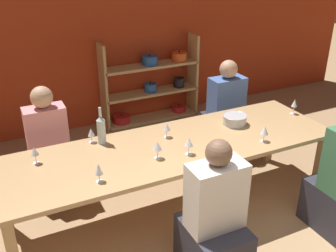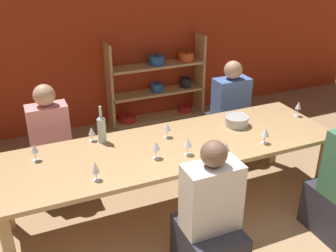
# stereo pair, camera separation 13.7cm
# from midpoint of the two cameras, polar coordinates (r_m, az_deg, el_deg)

# --- Properties ---
(wall_back_red) EXTENTS (8.80, 0.06, 2.70)m
(wall_back_red) POSITION_cam_midpoint_polar(r_m,az_deg,el_deg) (5.46, -9.05, 13.68)
(wall_back_red) COLOR #B23819
(wall_back_red) RESTS_ON ground_plane
(shelf_unit) EXTENTS (1.43, 0.30, 1.20)m
(shelf_unit) POSITION_cam_midpoint_polar(r_m,az_deg,el_deg) (5.74, -0.66, 5.71)
(shelf_unit) COLOR tan
(shelf_unit) RESTS_ON ground_plane
(dining_table) EXTENTS (3.11, 0.95, 0.75)m
(dining_table) POSITION_cam_midpoint_polar(r_m,az_deg,el_deg) (3.60, 1.72, -3.79)
(dining_table) COLOR tan
(dining_table) RESTS_ON ground_plane
(mixing_bowl) EXTENTS (0.25, 0.25, 0.10)m
(mixing_bowl) POSITION_cam_midpoint_polar(r_m,az_deg,el_deg) (4.00, 10.90, 0.79)
(mixing_bowl) COLOR #B7BABC
(mixing_bowl) RESTS_ON dining_table
(wine_bottle_green) EXTENTS (0.08, 0.08, 0.35)m
(wine_bottle_green) POSITION_cam_midpoint_polar(r_m,az_deg,el_deg) (3.61, -8.55, -0.32)
(wine_bottle_green) COLOR #B2C6C1
(wine_bottle_green) RESTS_ON dining_table
(wine_glass_red_a) EXTENTS (0.08, 0.08, 0.16)m
(wine_glass_red_a) POSITION_cam_midpoint_polar(r_m,az_deg,el_deg) (3.38, 4.02, -2.48)
(wine_glass_red_a) COLOR white
(wine_glass_red_a) RESTS_ON dining_table
(wine_glass_white_a) EXTENTS (0.06, 0.06, 0.16)m
(wine_glass_white_a) POSITION_cam_midpoint_polar(r_m,az_deg,el_deg) (3.06, -9.24, -6.02)
(wine_glass_white_a) COLOR white
(wine_glass_white_a) RESTS_ON dining_table
(wine_glass_red_b) EXTENTS (0.06, 0.06, 0.17)m
(wine_glass_red_b) POSITION_cam_midpoint_polar(r_m,az_deg,el_deg) (4.35, 19.26, 2.78)
(wine_glass_red_b) COLOR white
(wine_glass_red_b) RESTS_ON dining_table
(wine_glass_red_c) EXTENTS (0.08, 0.08, 0.16)m
(wine_glass_red_c) POSITION_cam_midpoint_polar(r_m,az_deg,el_deg) (3.31, -0.62, -2.92)
(wine_glass_red_c) COLOR white
(wine_glass_red_c) RESTS_ON dining_table
(wine_glass_white_b) EXTENTS (0.06, 0.06, 0.14)m
(wine_glass_white_b) POSITION_cam_midpoint_polar(r_m,az_deg,el_deg) (3.66, -9.97, -0.78)
(wine_glass_white_b) COLOR white
(wine_glass_white_b) RESTS_ON dining_table
(wine_glass_red_d) EXTENTS (0.07, 0.07, 0.14)m
(wine_glass_red_d) POSITION_cam_midpoint_polar(r_m,az_deg,el_deg) (3.67, 0.93, -0.19)
(wine_glass_red_d) COLOR white
(wine_glass_red_d) RESTS_ON dining_table
(wine_glass_red_e) EXTENTS (0.07, 0.07, 0.15)m
(wine_glass_red_e) POSITION_cam_midpoint_polar(r_m,az_deg,el_deg) (3.68, 14.98, -0.94)
(wine_glass_red_e) COLOR white
(wine_glass_red_e) RESTS_ON dining_table
(wine_glass_white_c) EXTENTS (0.07, 0.07, 0.16)m
(wine_glass_white_c) POSITION_cam_midpoint_polar(r_m,az_deg,el_deg) (3.36, 9.54, -3.03)
(wine_glass_white_c) COLOR white
(wine_glass_white_c) RESTS_ON dining_table
(wine_glass_empty_a) EXTENTS (0.06, 0.06, 0.15)m
(wine_glass_empty_a) POSITION_cam_midpoint_polar(r_m,az_deg,el_deg) (3.44, -17.75, -3.18)
(wine_glass_empty_a) COLOR white
(wine_glass_empty_a) RESTS_ON dining_table
(person_far_a) EXTENTS (0.39, 0.49, 1.21)m
(person_far_a) POSITION_cam_midpoint_polar(r_m,az_deg,el_deg) (4.16, -15.47, -4.19)
(person_far_a) COLOR #2D2D38
(person_far_a) RESTS_ON ground_plane
(person_near_b) EXTENTS (0.43, 0.54, 1.18)m
(person_near_b) POSITION_cam_midpoint_polar(r_m,az_deg,el_deg) (3.15, 7.34, -14.53)
(person_near_b) COLOR #2D2D38
(person_near_b) RESTS_ON ground_plane
(person_far_b) EXTENTS (0.42, 0.52, 1.19)m
(person_far_b) POSITION_cam_midpoint_polar(r_m,az_deg,el_deg) (4.86, 9.69, 0.69)
(person_far_b) COLOR #2D2D38
(person_far_b) RESTS_ON ground_plane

